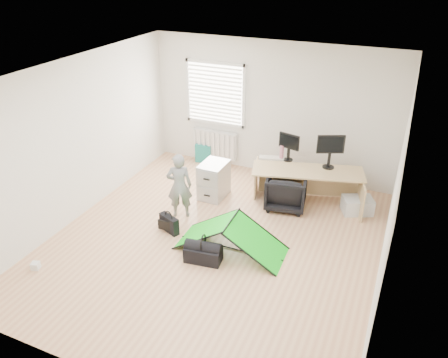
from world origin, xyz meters
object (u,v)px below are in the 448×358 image
at_px(desk, 306,187).
at_px(filing_cabinet, 214,180).
at_px(laptop_bag, 169,224).
at_px(duffel_bag, 203,254).
at_px(monitor_left, 289,151).
at_px(storage_crate, 357,205).
at_px(office_chair, 286,191).
at_px(monitor_right, 330,156).
at_px(kite, 231,235).
at_px(thermos, 282,152).
at_px(person, 179,186).

bearing_deg(desk, filing_cabinet, 179.59).
xyz_separation_m(laptop_bag, duffel_bag, (0.85, -0.47, -0.03)).
bearing_deg(monitor_left, storage_crate, 6.22).
bearing_deg(duffel_bag, office_chair, 63.39).
height_order(monitor_right, laptop_bag, monitor_right).
height_order(desk, storage_crate, desk).
distance_m(storage_crate, laptop_bag, 3.33).
xyz_separation_m(desk, laptop_bag, (-1.84, -1.80, -0.19)).
distance_m(monitor_right, kite, 2.43).
distance_m(desk, thermos, 0.80).
bearing_deg(duffel_bag, laptop_bag, 143.24).
distance_m(kite, storage_crate, 2.51).
relative_size(desk, duffel_bag, 3.58).
xyz_separation_m(monitor_left, storage_crate, (1.37, -0.22, -0.72)).
height_order(monitor_left, person, person).
height_order(thermos, kite, thermos).
bearing_deg(person, monitor_right, -170.96).
height_order(monitor_right, storage_crate, monitor_right).
bearing_deg(office_chair, kite, 65.38).
xyz_separation_m(desk, kite, (-0.72, -1.85, -0.07)).
xyz_separation_m(monitor_left, office_chair, (0.15, -0.54, -0.54)).
bearing_deg(monitor_left, thermos, -167.09).
height_order(desk, monitor_left, monitor_left).
distance_m(filing_cabinet, laptop_bag, 1.39).
relative_size(monitor_left, monitor_right, 0.84).
distance_m(desk, duffel_bag, 2.49).
bearing_deg(monitor_left, duffel_bag, -86.56).
bearing_deg(filing_cabinet, thermos, 34.90).
relative_size(desk, kite, 1.16).
relative_size(office_chair, storage_crate, 1.41).
distance_m(monitor_right, person, 2.72).
xyz_separation_m(monitor_left, thermos, (-0.13, 0.01, -0.06)).
distance_m(filing_cabinet, storage_crate, 2.63).
distance_m(filing_cabinet, kite, 1.69).
bearing_deg(storage_crate, person, -154.68).
relative_size(desk, laptop_bag, 5.05).
bearing_deg(duffel_bag, filing_cabinet, 102.18).
relative_size(thermos, office_chair, 0.39).
xyz_separation_m(filing_cabinet, monitor_left, (1.20, 0.71, 0.52)).
xyz_separation_m(desk, thermos, (-0.58, 0.27, 0.47)).
bearing_deg(office_chair, monitor_right, -148.31).
relative_size(thermos, kite, 0.16).
height_order(thermos, laptop_bag, thermos).
bearing_deg(monitor_right, thermos, 155.49).
xyz_separation_m(desk, duffel_bag, (-0.98, -2.28, -0.22)).
bearing_deg(storage_crate, kite, -130.96).
height_order(thermos, office_chair, thermos).
height_order(monitor_left, duffel_bag, monitor_left).
relative_size(person, storage_crate, 2.32).
bearing_deg(thermos, office_chair, -62.98).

